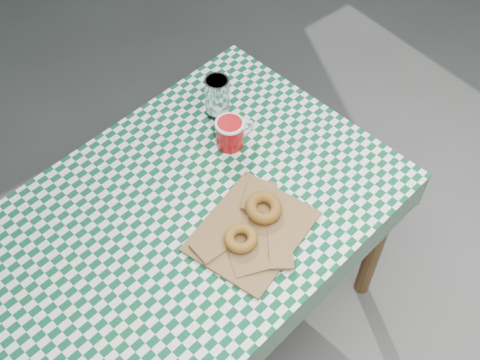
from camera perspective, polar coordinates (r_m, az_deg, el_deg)
name	(u,v)px	position (r m, az deg, el deg)	size (l,w,h in m)	color
ground	(165,327)	(2.45, -7.12, -13.72)	(60.00, 60.00, 0.00)	#4B4B46
table	(191,277)	(2.11, -4.66, -9.23)	(1.28, 0.85, 0.75)	brown
tablecloth	(183,217)	(1.78, -5.44, -3.53)	(1.30, 0.87, 0.01)	#0B4B2C
paper_bag	(252,231)	(1.74, 1.15, -4.83)	(0.34, 0.27, 0.02)	olive
bagel_front	(241,238)	(1.69, 0.10, -5.58)	(0.10, 0.10, 0.03)	olive
bagel_back	(264,208)	(1.75, 2.27, -2.66)	(0.11, 0.11, 0.03)	#90581D
coffee_mug	(230,133)	(1.91, -0.97, 4.45)	(0.18, 0.18, 0.10)	#AF0B0E
drinking_glass	(217,97)	(1.99, -2.17, 7.93)	(0.08, 0.08, 0.15)	white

